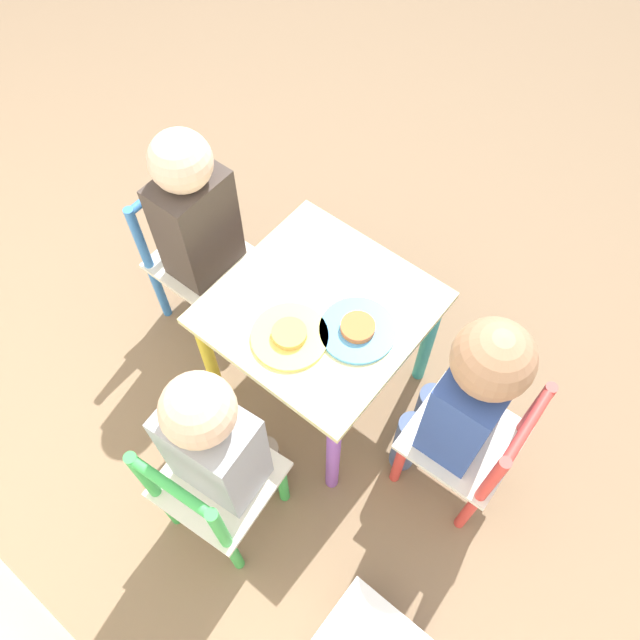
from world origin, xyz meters
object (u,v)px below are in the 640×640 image
plate_back (290,336)px  plate_left (358,329)px  kids_table (320,322)px  child_left (466,398)px  chair_red (471,444)px  child_right (199,226)px  chair_green (213,489)px  chair_blue (196,260)px  child_back (219,443)px

plate_back → plate_left: bearing=-135.0°
kids_table → plate_left: bearing=180.0°
child_left → chair_red: bearing=90.0°
child_right → plate_back: (-0.41, 0.11, 0.01)m
chair_green → chair_blue: (0.52, -0.47, 0.00)m
chair_green → plate_back: chair_green is taller
chair_green → child_back: bearing=-90.0°
kids_table → chair_red: chair_red is taller
chair_red → child_right: child_right is taller
child_right → plate_left: size_ratio=4.01×
chair_red → child_back: bearing=-47.2°
kids_table → child_left: child_left is taller
chair_green → child_left: 0.64m
kids_table → chair_red: bearing=-178.3°
chair_red → plate_left: size_ratio=2.71×
chair_red → chair_green: 0.65m
child_right → plate_left: bearing=-90.1°
kids_table → chair_blue: (0.47, 0.01, -0.12)m
kids_table → child_left: 0.42m
child_left → plate_left: bearing=-89.3°
chair_red → plate_back: (0.47, 0.13, 0.21)m
chair_red → child_right: bearing=-90.5°
chair_green → child_right: 0.69m
child_left → plate_back: child_left is taller
child_back → child_right: 0.61m
chair_red → chair_blue: size_ratio=1.00×
child_back → kids_table: bearing=-90.0°
kids_table → child_right: child_right is taller
kids_table → child_right: 0.42m
child_back → plate_left: (-0.07, -0.41, 0.03)m
kids_table → plate_back: plate_back is taller
chair_green → plate_left: 0.52m
plate_back → kids_table: bearing=-90.0°
chair_green → chair_blue: size_ratio=1.00×
chair_blue → child_back: child_back is taller
child_left → plate_left: size_ratio=3.95×
chair_green → chair_red: bearing=-137.1°
chair_green → chair_blue: same height
child_left → child_back: size_ratio=1.03×
child_left → child_right: size_ratio=0.98×
child_back → plate_left: child_back is taller
kids_table → plate_left: 0.15m
chair_red → plate_left: bearing=-89.4°
child_left → plate_left: child_left is taller
child_back → plate_back: (0.04, -0.29, 0.03)m
chair_blue → child_back: size_ratio=0.71×
chair_red → child_left: size_ratio=0.69×
chair_green → child_back: (0.01, -0.06, 0.18)m
plate_left → plate_back: bearing=45.0°
chair_red → plate_left: (0.36, 0.01, 0.21)m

